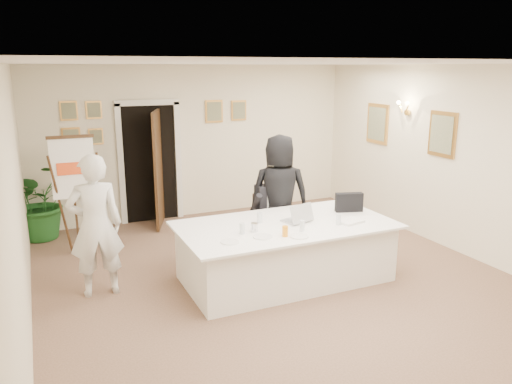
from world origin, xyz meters
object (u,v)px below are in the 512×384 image
Objects in this scene: flip_chart at (76,201)px; standing_man at (95,226)px; paper_stack at (350,221)px; steel_jug at (254,227)px; laptop_bag at (349,202)px; seated_man at (270,212)px; oj_glass at (285,231)px; laptop at (297,211)px; conference_table at (285,251)px; standing_woman at (280,194)px; potted_palm at (40,201)px.

standing_man is at bearing -86.41° from flip_chart.
paper_stack is 1.31m from steel_jug.
standing_man is at bearing -170.46° from laptop_bag.
oj_glass is at bearing -117.93° from seated_man.
laptop is at bearing 149.68° from paper_stack.
conference_table is 3.25m from flip_chart.
flip_chart is 4.03m from paper_stack.
flip_chart is at bearing 138.44° from conference_table.
conference_table is at bearing 13.98° from steel_jug.
standing_man is 0.98× the size of standing_woman.
conference_table is at bearing 159.00° from paper_stack.
flip_chart is at bearing 125.16° from laptop.
standing_man is at bearing 164.57° from paper_stack.
flip_chart is 1.11m from potted_palm.
standing_man is at bearing 166.56° from conference_table.
oj_glass is at bearing -147.33° from laptop.
seated_man is 1.56m from oj_glass.
standing_woman is (2.80, -1.19, 0.09)m from flip_chart.
standing_man is at bearing 154.37° from oj_glass.
laptop reaches higher than oj_glass.
conference_table is 1.55× the size of standing_woman.
seated_man is at bearing -168.84° from standing_man.
potted_palm is at bearing 132.83° from conference_table.
standing_woman reaches higher than flip_chart.
steel_jug is at bearing -153.99° from laptop_bag.
laptop_bag is 2.95× the size of oj_glass.
laptop_bag is at bearing 23.85° from oj_glass.
oj_glass is (2.07, -0.99, -0.05)m from standing_man.
flip_chart is 5.44× the size of paper_stack.
paper_stack is at bearing 165.41° from standing_man.
standing_man is 2.55m from laptop.
standing_woman is (0.12, -0.07, 0.27)m from seated_man.
standing_woman reaches higher than oj_glass.
standing_man reaches higher than oj_glass.
paper_stack is (0.41, -1.26, -0.11)m from standing_woman.
conference_table is 2.22× the size of potted_palm.
standing_man reaches higher than conference_table.
standing_woman is at bearing -39.08° from seated_man.
flip_chart is 4.61× the size of laptop_bag.
flip_chart is at bearing 166.67° from laptop_bag.
paper_stack is at bearing -37.30° from flip_chart.
paper_stack is at bearing 127.97° from standing_woman.
standing_man is 4.64× the size of laptop_bag.
standing_man is 4.65× the size of laptop.
seated_man is at bearing -22.63° from flip_chart.
laptop is 1.18× the size of paper_stack.
standing_woman is 4.72× the size of laptop.
standing_woman is at bearing 67.75° from conference_table.
laptop reaches higher than conference_table.
oj_glass is (2.17, -2.58, 0.02)m from flip_chart.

